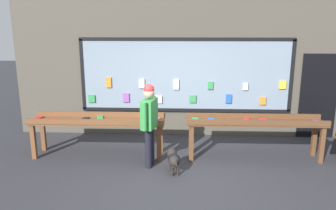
% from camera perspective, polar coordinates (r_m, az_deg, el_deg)
% --- Properties ---
extents(ground_plane, '(40.00, 40.00, 0.00)m').
position_cam_1_polar(ground_plane, '(6.41, 1.09, -11.76)').
color(ground_plane, '#2D2D33').
extents(shopfront_facade, '(8.18, 0.29, 3.73)m').
position_cam_1_polar(shopfront_facade, '(8.23, 2.02, 7.28)').
color(shopfront_facade, '#4C473D').
rests_on(shopfront_facade, ground_plane).
extents(display_table_left, '(2.85, 0.67, 0.89)m').
position_cam_1_polar(display_table_left, '(7.15, -12.08, -3.13)').
color(display_table_left, brown).
rests_on(display_table_left, ground_plane).
extents(display_table_right, '(2.85, 0.57, 0.91)m').
position_cam_1_polar(display_table_right, '(7.07, 14.93, -3.37)').
color(display_table_right, brown).
rests_on(display_table_right, ground_plane).
extents(person_browsing, '(0.31, 0.65, 1.67)m').
position_cam_1_polar(person_browsing, '(6.39, -3.28, -2.48)').
color(person_browsing, black).
rests_on(person_browsing, ground_plane).
extents(small_dog, '(0.29, 0.58, 0.41)m').
position_cam_1_polar(small_dog, '(6.34, 0.97, -9.35)').
color(small_dog, black).
rests_on(small_dog, ground_plane).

